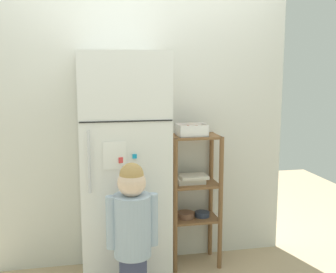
{
  "coord_description": "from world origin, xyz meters",
  "views": [
    {
      "loc": [
        -0.47,
        -2.97,
        1.59
      ],
      "look_at": [
        0.15,
        0.02,
        1.1
      ],
      "focal_mm": 44.48,
      "sensor_mm": 36.0,
      "label": 1
    }
  ],
  "objects": [
    {
      "name": "kitchen_wall_back",
      "position": [
        0.0,
        0.36,
        1.11
      ],
      "size": [
        2.43,
        0.03,
        2.22
      ],
      "primitive_type": "cube",
      "color": "silver",
      "rests_on": "ground"
    },
    {
      "name": "refrigerator",
      "position": [
        -0.19,
        0.02,
        0.86
      ],
      "size": [
        0.62,
        0.65,
        1.72
      ],
      "color": "white",
      "rests_on": "ground"
    },
    {
      "name": "child_standing",
      "position": [
        -0.19,
        -0.47,
        0.62
      ],
      "size": [
        0.33,
        0.24,
        1.02
      ],
      "color": "#414769",
      "rests_on": "ground"
    },
    {
      "name": "pantry_shelf_unit",
      "position": [
        0.39,
        0.18,
        0.62
      ],
      "size": [
        0.4,
        0.29,
        1.08
      ],
      "color": "brown",
      "rests_on": "ground"
    },
    {
      "name": "fruit_bin",
      "position": [
        0.37,
        0.16,
        1.12
      ],
      "size": [
        0.23,
        0.19,
        0.09
      ],
      "color": "white",
      "rests_on": "pantry_shelf_unit"
    }
  ]
}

